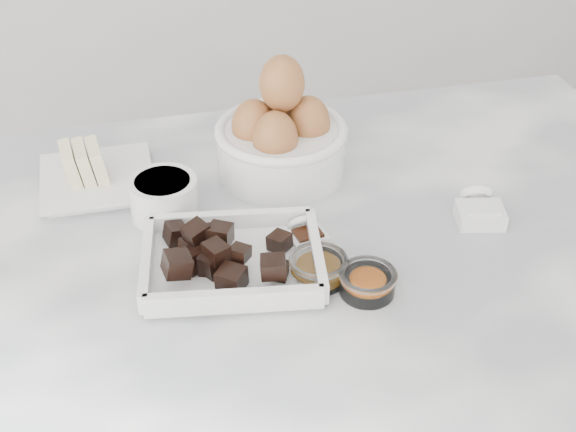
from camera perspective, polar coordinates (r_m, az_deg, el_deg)
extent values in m
cube|color=silver|center=(1.02, -0.72, -3.83)|extent=(1.20, 0.80, 0.04)
cube|color=white|center=(0.99, -3.95, -3.68)|extent=(0.23, 0.18, 0.01)
cube|color=white|center=(1.17, -13.39, 2.42)|extent=(0.14, 0.14, 0.01)
cube|color=white|center=(1.17, -13.43, 2.70)|extent=(0.16, 0.16, 0.00)
cylinder|color=white|center=(1.08, -8.82, 1.31)|extent=(0.09, 0.09, 0.05)
cylinder|color=white|center=(1.07, -8.92, 2.29)|extent=(0.07, 0.07, 0.01)
cylinder|color=white|center=(1.15, -0.49, 4.65)|extent=(0.18, 0.18, 0.07)
torus|color=white|center=(1.14, -0.50, 6.11)|extent=(0.19, 0.19, 0.02)
ellipsoid|color=#9F6A33|center=(1.15, 1.30, 6.84)|extent=(0.06, 0.06, 0.08)
ellipsoid|color=#9F6A33|center=(1.12, -2.36, 6.14)|extent=(0.06, 0.06, 0.08)
ellipsoid|color=#9F6A33|center=(1.17, -0.69, 7.38)|extent=(0.06, 0.06, 0.08)
ellipsoid|color=#9F6A33|center=(1.10, -0.41, 5.49)|extent=(0.06, 0.06, 0.08)
ellipsoid|color=#9F6A33|center=(1.11, -0.43, 9.39)|extent=(0.06, 0.06, 0.08)
cylinder|color=white|center=(0.97, 2.17, -3.80)|extent=(0.07, 0.07, 0.03)
torus|color=white|center=(0.96, 2.19, -3.19)|extent=(0.07, 0.07, 0.01)
cylinder|color=orange|center=(0.97, 2.17, -4.02)|extent=(0.05, 0.05, 0.01)
cylinder|color=white|center=(0.96, 5.67, -4.76)|extent=(0.07, 0.07, 0.03)
torus|color=white|center=(0.95, 5.72, -4.17)|extent=(0.07, 0.07, 0.01)
ellipsoid|color=orange|center=(0.95, 5.68, -4.72)|extent=(0.04, 0.04, 0.02)
cube|color=white|center=(1.03, 1.41, -1.69)|extent=(0.05, 0.05, 0.02)
cube|color=black|center=(1.02, 1.42, -1.21)|extent=(0.04, 0.03, 0.00)
torus|color=white|center=(1.04, 0.87, -0.48)|extent=(0.04, 0.03, 0.03)
cube|color=white|center=(1.09, 13.50, 0.07)|extent=(0.07, 0.06, 0.02)
cube|color=white|center=(1.09, 13.60, 0.64)|extent=(0.05, 0.04, 0.00)
torus|color=white|center=(1.11, 13.25, 1.56)|extent=(0.05, 0.04, 0.04)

